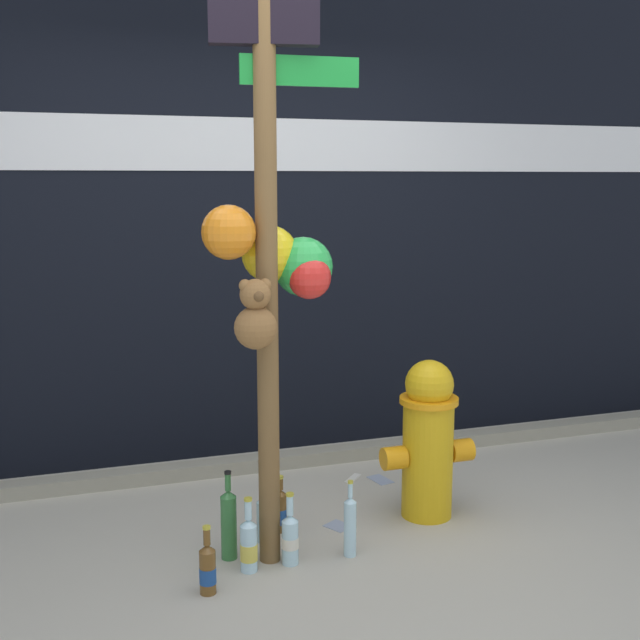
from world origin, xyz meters
The scene contains 15 objects.
ground_plane centered at (0.00, 0.00, 0.00)m, with size 14.00×14.00×0.00m, color #ADA899.
building_wall centered at (0.00, 1.83, 1.89)m, with size 10.00×0.21×3.78m.
curb_strip centered at (0.00, 1.43, 0.04)m, with size 8.00×0.12×0.08m, color gray.
memorial_post centered at (-0.17, 0.36, 1.44)m, with size 0.67×0.49×2.56m.
fire_hydrant centered at (0.67, 0.54, 0.40)m, with size 0.48×0.29×0.80m.
bottle_0 centered at (-0.19, 0.50, 0.12)m, with size 0.06×0.06×0.30m.
bottle_1 centered at (-0.37, 0.39, 0.17)m, with size 0.07×0.07×0.41m.
bottle_2 centered at (-0.31, 0.25, 0.12)m, with size 0.08×0.08×0.33m.
bottle_3 centered at (-0.52, 0.12, 0.11)m, with size 0.07×0.07×0.29m.
bottle_4 centered at (-0.08, 0.59, 0.11)m, with size 0.06×0.06×0.28m.
bottle_5 centered at (0.15, 0.25, 0.15)m, with size 0.06×0.06×0.35m.
bottle_6 centered at (-0.13, 0.26, 0.12)m, with size 0.08×0.08×0.33m.
litter_0 centered at (0.50, 1.12, 0.00)m, with size 0.15×0.04×0.01m, color silver.
litter_1 centered at (0.20, 0.55, 0.00)m, with size 0.10×0.12×0.01m, color #8C99B2.
litter_2 centered at (0.63, 1.05, 0.00)m, with size 0.15×0.09×0.01m, color #8C99B2.
Camera 1 is at (-1.04, -2.91, 1.68)m, focal length 44.96 mm.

